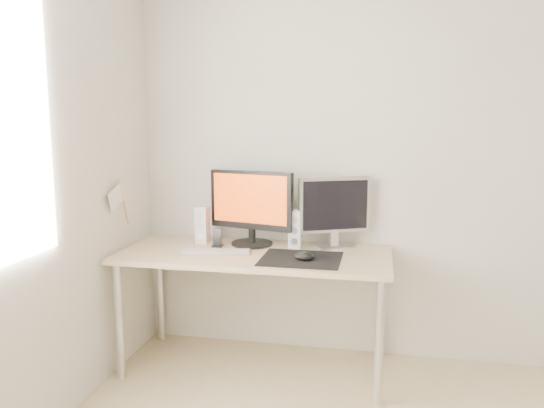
{
  "coord_description": "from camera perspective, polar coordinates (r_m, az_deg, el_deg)",
  "views": [
    {
      "loc": [
        -0.21,
        -1.6,
        1.51
      ],
      "look_at": [
        -0.84,
        1.46,
        1.01
      ],
      "focal_mm": 35.0,
      "sensor_mm": 36.0,
      "label": 1
    }
  ],
  "objects": [
    {
      "name": "phone_dock",
      "position": [
        3.3,
        -5.88,
        -4.03
      ],
      "size": [
        0.06,
        0.05,
        0.11
      ],
      "color": "black",
      "rests_on": "desk"
    },
    {
      "name": "keyboard",
      "position": [
        3.15,
        -6.09,
        -5.15
      ],
      "size": [
        0.43,
        0.19,
        0.02
      ],
      "color": "#BBBCBE",
      "rests_on": "desk"
    },
    {
      "name": "second_monitor",
      "position": [
        3.25,
        6.72,
        -0.5
      ],
      "size": [
        0.42,
        0.24,
        0.43
      ],
      "color": "silver",
      "rests_on": "desk"
    },
    {
      "name": "wall_back",
      "position": [
        3.36,
        15.26,
        4.35
      ],
      "size": [
        3.5,
        0.0,
        3.5
      ],
      "primitive_type": "plane",
      "rotation": [
        1.57,
        0.0,
        0.0
      ],
      "color": "white",
      "rests_on": "ground"
    },
    {
      "name": "speaker_right",
      "position": [
        3.23,
        2.52,
        -2.73
      ],
      "size": [
        0.07,
        0.09,
        0.24
      ],
      "color": "white",
      "rests_on": "desk"
    },
    {
      "name": "pennant",
      "position": [
        3.24,
        -16.2,
        0.55
      ],
      "size": [
        0.01,
        0.23,
        0.29
      ],
      "color": "#A57F54",
      "rests_on": "wall_left"
    },
    {
      "name": "mousepad",
      "position": [
        3.01,
        3.14,
        -5.9
      ],
      "size": [
        0.45,
        0.4,
        0.0
      ],
      "primitive_type": "cube",
      "color": "black",
      "rests_on": "desk"
    },
    {
      "name": "main_monitor",
      "position": [
        3.28,
        -2.25,
        -0.12
      ],
      "size": [
        0.55,
        0.31,
        0.47
      ],
      "color": "black",
      "rests_on": "desk"
    },
    {
      "name": "desk",
      "position": [
        3.18,
        -1.88,
        -6.56
      ],
      "size": [
        1.6,
        0.7,
        0.73
      ],
      "color": "#D1B587",
      "rests_on": "ground"
    },
    {
      "name": "mouse",
      "position": [
        2.97,
        3.44,
        -5.65
      ],
      "size": [
        0.11,
        0.07,
        0.04
      ],
      "primitive_type": "ellipsoid",
      "color": "black",
      "rests_on": "mousepad"
    },
    {
      "name": "speaker_left",
      "position": [
        3.39,
        -7.5,
        -2.23
      ],
      "size": [
        0.07,
        0.09,
        0.24
      ],
      "color": "white",
      "rests_on": "desk"
    }
  ]
}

